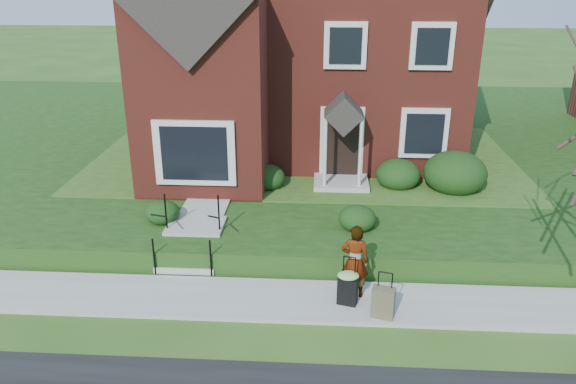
# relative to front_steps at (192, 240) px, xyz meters

# --- Properties ---
(ground) EXTENTS (120.00, 120.00, 0.00)m
(ground) POSITION_rel_front_steps_xyz_m (2.50, -1.84, -0.47)
(ground) COLOR #2D5119
(ground) RESTS_ON ground
(sidewalk) EXTENTS (60.00, 1.60, 0.08)m
(sidewalk) POSITION_rel_front_steps_xyz_m (2.50, -1.84, -0.43)
(sidewalk) COLOR #9E9B93
(sidewalk) RESTS_ON ground
(terrace) EXTENTS (44.00, 20.00, 0.60)m
(terrace) POSITION_rel_front_steps_xyz_m (6.50, 9.06, -0.17)
(terrace) COLOR #183B10
(terrace) RESTS_ON ground
(walkway) EXTENTS (1.20, 6.00, 0.06)m
(walkway) POSITION_rel_front_steps_xyz_m (0.00, 3.16, 0.16)
(walkway) COLOR #9E9B93
(walkway) RESTS_ON terrace
(main_house) EXTENTS (10.40, 10.20, 9.40)m
(main_house) POSITION_rel_front_steps_xyz_m (2.29, 7.76, 4.79)
(main_house) COLOR maroon
(main_house) RESTS_ON terrace
(front_steps) EXTENTS (1.40, 2.02, 1.50)m
(front_steps) POSITION_rel_front_steps_xyz_m (0.00, 0.00, 0.00)
(front_steps) COLOR #9E9B93
(front_steps) RESTS_ON ground
(foundation_shrubs) EXTENTS (10.25, 4.18, 1.27)m
(foundation_shrubs) POSITION_rel_front_steps_xyz_m (3.87, 3.19, 0.64)
(foundation_shrubs) COLOR black
(foundation_shrubs) RESTS_ON terrace
(woman) EXTENTS (0.65, 0.48, 1.64)m
(woman) POSITION_rel_front_steps_xyz_m (3.85, -1.59, 0.42)
(woman) COLOR #999999
(woman) RESTS_ON sidewalk
(suitcase_black) EXTENTS (0.53, 0.47, 1.08)m
(suitcase_black) POSITION_rel_front_steps_xyz_m (3.70, -1.95, 0.02)
(suitcase_black) COLOR black
(suitcase_black) RESTS_ON sidewalk
(suitcase_olive) EXTENTS (0.51, 0.37, 0.98)m
(suitcase_olive) POSITION_rel_front_steps_xyz_m (4.39, -2.38, -0.07)
(suitcase_olive) COLOR brown
(suitcase_olive) RESTS_ON sidewalk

